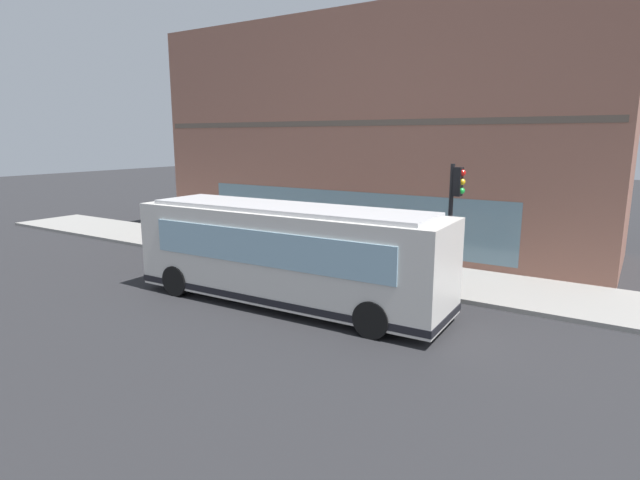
{
  "coord_description": "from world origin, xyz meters",
  "views": [
    {
      "loc": [
        -12.48,
        -10.95,
        5.09
      ],
      "look_at": [
        2.37,
        -1.43,
        1.51
      ],
      "focal_mm": 28.57,
      "sensor_mm": 36.0,
      "label": 1
    }
  ],
  "objects_px": {
    "fire_hydrant": "(403,263)",
    "pedestrian_walking_along_curb": "(210,219)",
    "city_bus_nearside": "(287,255)",
    "pedestrian_near_hydrant": "(307,237)",
    "traffic_light_near_corner": "(455,204)",
    "newspaper_vending_box": "(359,250)"
  },
  "relations": [
    {
      "from": "traffic_light_near_corner",
      "to": "newspaper_vending_box",
      "type": "distance_m",
      "value": 5.42
    },
    {
      "from": "pedestrian_near_hydrant",
      "to": "pedestrian_walking_along_curb",
      "type": "height_order",
      "value": "pedestrian_near_hydrant"
    },
    {
      "from": "city_bus_nearside",
      "to": "traffic_light_near_corner",
      "type": "distance_m",
      "value": 5.53
    },
    {
      "from": "fire_hydrant",
      "to": "pedestrian_walking_along_curb",
      "type": "height_order",
      "value": "pedestrian_walking_along_curb"
    },
    {
      "from": "pedestrian_near_hydrant",
      "to": "traffic_light_near_corner",
      "type": "bearing_deg",
      "value": -99.63
    },
    {
      "from": "city_bus_nearside",
      "to": "fire_hydrant",
      "type": "bearing_deg",
      "value": -19.21
    },
    {
      "from": "city_bus_nearside",
      "to": "pedestrian_walking_along_curb",
      "type": "distance_m",
      "value": 11.07
    },
    {
      "from": "fire_hydrant",
      "to": "newspaper_vending_box",
      "type": "xyz_separation_m",
      "value": [
        0.61,
        2.18,
        0.09
      ]
    },
    {
      "from": "fire_hydrant",
      "to": "pedestrian_walking_along_curb",
      "type": "bearing_deg",
      "value": 83.86
    },
    {
      "from": "pedestrian_near_hydrant",
      "to": "newspaper_vending_box",
      "type": "bearing_deg",
      "value": -65.83
    },
    {
      "from": "traffic_light_near_corner",
      "to": "pedestrian_near_hydrant",
      "type": "bearing_deg",
      "value": 80.37
    },
    {
      "from": "fire_hydrant",
      "to": "newspaper_vending_box",
      "type": "bearing_deg",
      "value": 74.32
    },
    {
      "from": "fire_hydrant",
      "to": "newspaper_vending_box",
      "type": "height_order",
      "value": "newspaper_vending_box"
    },
    {
      "from": "traffic_light_near_corner",
      "to": "fire_hydrant",
      "type": "bearing_deg",
      "value": 59.54
    },
    {
      "from": "traffic_light_near_corner",
      "to": "pedestrian_near_hydrant",
      "type": "xyz_separation_m",
      "value": [
        1.08,
        6.38,
        -1.93
      ]
    },
    {
      "from": "city_bus_nearside",
      "to": "fire_hydrant",
      "type": "height_order",
      "value": "city_bus_nearside"
    },
    {
      "from": "traffic_light_near_corner",
      "to": "city_bus_nearside",
      "type": "bearing_deg",
      "value": 131.82
    },
    {
      "from": "traffic_light_near_corner",
      "to": "pedestrian_near_hydrant",
      "type": "height_order",
      "value": "traffic_light_near_corner"
    },
    {
      "from": "traffic_light_near_corner",
      "to": "fire_hydrant",
      "type": "xyz_separation_m",
      "value": [
        1.33,
        2.27,
        -2.5
      ]
    },
    {
      "from": "city_bus_nearside",
      "to": "newspaper_vending_box",
      "type": "xyz_separation_m",
      "value": [
        5.5,
        0.47,
        -0.95
      ]
    },
    {
      "from": "pedestrian_walking_along_curb",
      "to": "newspaper_vending_box",
      "type": "relative_size",
      "value": 1.76
    },
    {
      "from": "city_bus_nearside",
      "to": "pedestrian_near_hydrant",
      "type": "bearing_deg",
      "value": 27.39
    }
  ]
}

